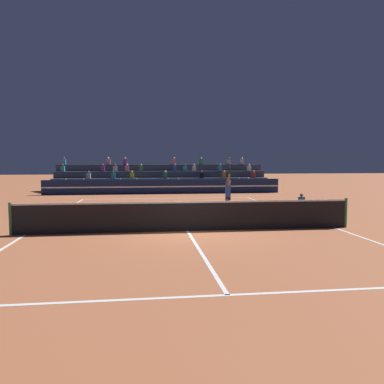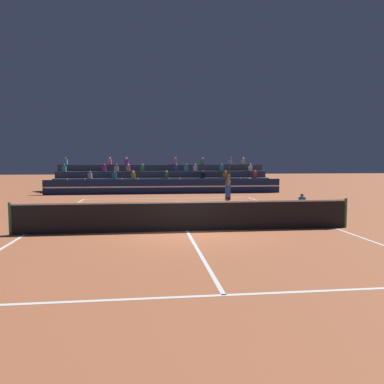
{
  "view_description": "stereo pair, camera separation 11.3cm",
  "coord_description": "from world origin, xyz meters",
  "views": [
    {
      "loc": [
        -1.5,
        -13.0,
        2.46
      ],
      "look_at": [
        0.61,
        3.51,
        1.1
      ],
      "focal_mm": 35.0,
      "sensor_mm": 36.0,
      "label": 1
    },
    {
      "loc": [
        -1.39,
        -13.02,
        2.46
      ],
      "look_at": [
        0.61,
        3.51,
        1.1
      ],
      "focal_mm": 35.0,
      "sensor_mm": 36.0,
      "label": 2
    }
  ],
  "objects": [
    {
      "name": "ball_kid_courtside",
      "position": [
        6.4,
        4.99,
        0.33
      ],
      "size": [
        0.3,
        0.36,
        0.84
      ],
      "color": "black",
      "rests_on": "ground"
    },
    {
      "name": "tennis_ball",
      "position": [
        -2.55,
        3.55,
        0.03
      ],
      "size": [
        0.07,
        0.07,
        0.07
      ],
      "primitive_type": "sphere",
      "color": "#C6DB33",
      "rests_on": "ground"
    },
    {
      "name": "court_lines",
      "position": [
        0.0,
        0.0,
        0.0
      ],
      "size": [
        11.1,
        23.9,
        0.01
      ],
      "color": "white",
      "rests_on": "ground"
    },
    {
      "name": "ground_plane",
      "position": [
        0.0,
        0.0,
        0.0
      ],
      "size": [
        120.0,
        120.0,
        0.0
      ],
      "primitive_type": "plane",
      "color": "#AD603D"
    },
    {
      "name": "tennis_net",
      "position": [
        0.0,
        0.0,
        0.54
      ],
      "size": [
        12.0,
        0.1,
        1.1
      ],
      "color": "#2D6B38",
      "rests_on": "ground"
    },
    {
      "name": "sponsor_banner_wall",
      "position": [
        0.0,
        15.5,
        0.55
      ],
      "size": [
        18.0,
        0.26,
        1.1
      ],
      "color": "navy",
      "rests_on": "ground"
    },
    {
      "name": "bleacher_stand",
      "position": [
        -0.0,
        18.67,
        0.84
      ],
      "size": [
        17.54,
        3.8,
        2.83
      ],
      "color": "#383D4C",
      "rests_on": "ground"
    },
    {
      "name": "tennis_player",
      "position": [
        2.02,
        2.49,
        0.98
      ],
      "size": [
        0.39,
        1.26,
        2.36
      ],
      "color": "brown",
      "rests_on": "ground"
    }
  ]
}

